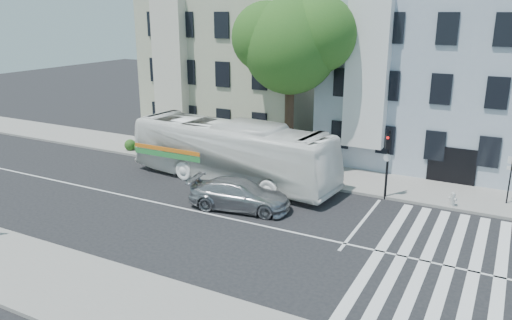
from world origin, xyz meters
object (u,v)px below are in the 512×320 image
Objects in this scene: bus at (231,152)px; traffic_signal at (388,156)px; fire_hydrant at (453,199)px; sedan at (240,195)px.

bus is 8.70m from traffic_signal.
bus is at bearing -172.58° from fire_hydrant.
traffic_signal is at bearing -76.38° from bus.
traffic_signal reaches higher than bus.
traffic_signal is 5.14× the size of fire_hydrant.
sedan is at bearing -152.09° from fire_hydrant.
sedan is at bearing -166.37° from traffic_signal.
sedan is 7.83m from traffic_signal.
traffic_signal is (6.10, 4.62, 1.66)m from sedan.
sedan is 7.06× the size of fire_hydrant.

